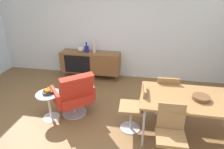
{
  "coord_description": "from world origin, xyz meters",
  "views": [
    {
      "loc": [
        1.02,
        -2.45,
        2.31
      ],
      "look_at": [
        0.43,
        0.64,
        0.89
      ],
      "focal_mm": 31.08,
      "sensor_mm": 36.0,
      "label": 1
    }
  ],
  "objects_px": {
    "wooden_bowl_on_table": "(201,98)",
    "side_table_round": "(49,103)",
    "sideboard": "(90,62)",
    "vase_cobalt": "(81,49)",
    "dining_chair_front_left": "(170,133)",
    "vase_ceramic_small": "(87,49)",
    "dining_chair_back_left": "(166,93)",
    "dining_table": "(192,100)",
    "vase_sculptural_dark": "(94,47)",
    "dining_chair_near_window": "(135,106)",
    "fruit_bowl": "(48,92)",
    "lounge_chair_red": "(74,94)"
  },
  "relations": [
    {
      "from": "sideboard",
      "to": "wooden_bowl_on_table",
      "type": "relative_size",
      "value": 6.15
    },
    {
      "from": "sideboard",
      "to": "dining_chair_back_left",
      "type": "distance_m",
      "value": 2.37
    },
    {
      "from": "sideboard",
      "to": "vase_cobalt",
      "type": "bearing_deg",
      "value": 179.57
    },
    {
      "from": "vase_sculptural_dark",
      "to": "dining_chair_front_left",
      "type": "bearing_deg",
      "value": -54.8
    },
    {
      "from": "vase_cobalt",
      "to": "dining_chair_back_left",
      "type": "xyz_separation_m",
      "value": [
        2.16,
        -1.41,
        -0.32
      ]
    },
    {
      "from": "vase_cobalt",
      "to": "wooden_bowl_on_table",
      "type": "bearing_deg",
      "value": -37.26
    },
    {
      "from": "dining_chair_front_left",
      "to": "dining_chair_near_window",
      "type": "relative_size",
      "value": 1.0
    },
    {
      "from": "vase_sculptural_dark",
      "to": "fruit_bowl",
      "type": "xyz_separation_m",
      "value": [
        -0.36,
        -1.93,
        -0.32
      ]
    },
    {
      "from": "dining_table",
      "to": "side_table_round",
      "type": "height_order",
      "value": "dining_table"
    },
    {
      "from": "wooden_bowl_on_table",
      "to": "side_table_round",
      "type": "distance_m",
      "value": 2.64
    },
    {
      "from": "side_table_round",
      "to": "sideboard",
      "type": "bearing_deg",
      "value": 82.99
    },
    {
      "from": "dining_chair_back_left",
      "to": "dining_chair_front_left",
      "type": "distance_m",
      "value": 1.12
    },
    {
      "from": "vase_ceramic_small",
      "to": "wooden_bowl_on_table",
      "type": "bearing_deg",
      "value": -39.11
    },
    {
      "from": "fruit_bowl",
      "to": "dining_chair_front_left",
      "type": "bearing_deg",
      "value": -15.61
    },
    {
      "from": "dining_chair_back_left",
      "to": "dining_chair_near_window",
      "type": "distance_m",
      "value": 0.77
    },
    {
      "from": "vase_sculptural_dark",
      "to": "dining_chair_near_window",
      "type": "xyz_separation_m",
      "value": [
        1.24,
        -1.96,
        -0.41
      ]
    },
    {
      "from": "vase_cobalt",
      "to": "sideboard",
      "type": "bearing_deg",
      "value": -0.43
    },
    {
      "from": "wooden_bowl_on_table",
      "to": "side_table_round",
      "type": "xyz_separation_m",
      "value": [
        -2.6,
        0.07,
        -0.45
      ]
    },
    {
      "from": "vase_cobalt",
      "to": "vase_sculptural_dark",
      "type": "bearing_deg",
      "value": 0.0
    },
    {
      "from": "dining_chair_front_left",
      "to": "vase_sculptural_dark",
      "type": "bearing_deg",
      "value": 125.2
    },
    {
      "from": "dining_chair_back_left",
      "to": "side_table_round",
      "type": "bearing_deg",
      "value": -166.44
    },
    {
      "from": "vase_sculptural_dark",
      "to": "vase_ceramic_small",
      "type": "xyz_separation_m",
      "value": [
        -0.21,
        0.0,
        -0.07
      ]
    },
    {
      "from": "vase_cobalt",
      "to": "side_table_round",
      "type": "bearing_deg",
      "value": -89.49
    },
    {
      "from": "sideboard",
      "to": "dining_chair_near_window",
      "type": "xyz_separation_m",
      "value": [
        1.37,
        -1.96,
        0.03
      ]
    },
    {
      "from": "wooden_bowl_on_table",
      "to": "dining_chair_front_left",
      "type": "distance_m",
      "value": 0.76
    },
    {
      "from": "vase_sculptural_dark",
      "to": "vase_ceramic_small",
      "type": "height_order",
      "value": "vase_sculptural_dark"
    },
    {
      "from": "vase_cobalt",
      "to": "dining_table",
      "type": "distance_m",
      "value": 3.19
    },
    {
      "from": "sideboard",
      "to": "wooden_bowl_on_table",
      "type": "bearing_deg",
      "value": -40.08
    },
    {
      "from": "dining_chair_back_left",
      "to": "dining_chair_front_left",
      "type": "height_order",
      "value": "same"
    },
    {
      "from": "vase_cobalt",
      "to": "fruit_bowl",
      "type": "height_order",
      "value": "vase_cobalt"
    },
    {
      "from": "wooden_bowl_on_table",
      "to": "dining_chair_near_window",
      "type": "relative_size",
      "value": 0.3
    },
    {
      "from": "dining_table",
      "to": "lounge_chair_red",
      "type": "bearing_deg",
      "value": 174.48
    },
    {
      "from": "dining_chair_front_left",
      "to": "side_table_round",
      "type": "height_order",
      "value": "dining_chair_front_left"
    },
    {
      "from": "vase_cobalt",
      "to": "vase_ceramic_small",
      "type": "xyz_separation_m",
      "value": [
        0.17,
        0.0,
        0.02
      ]
    },
    {
      "from": "vase_sculptural_dark",
      "to": "fruit_bowl",
      "type": "relative_size",
      "value": 1.62
    },
    {
      "from": "dining_table",
      "to": "dining_chair_near_window",
      "type": "bearing_deg",
      "value": 179.75
    },
    {
      "from": "dining_table",
      "to": "lounge_chair_red",
      "type": "height_order",
      "value": "lounge_chair_red"
    },
    {
      "from": "dining_chair_near_window",
      "to": "lounge_chair_red",
      "type": "bearing_deg",
      "value": 170.5
    },
    {
      "from": "sideboard",
      "to": "fruit_bowl",
      "type": "bearing_deg",
      "value": -96.98
    },
    {
      "from": "vase_sculptural_dark",
      "to": "dining_table",
      "type": "xyz_separation_m",
      "value": [
        2.13,
        -1.97,
        -0.18
      ]
    },
    {
      "from": "vase_ceramic_small",
      "to": "dining_chair_back_left",
      "type": "bearing_deg",
      "value": -35.19
    },
    {
      "from": "fruit_bowl",
      "to": "wooden_bowl_on_table",
      "type": "bearing_deg",
      "value": -1.51
    },
    {
      "from": "vase_cobalt",
      "to": "dining_table",
      "type": "height_order",
      "value": "vase_cobalt"
    },
    {
      "from": "sideboard",
      "to": "dining_chair_back_left",
      "type": "bearing_deg",
      "value": -36.34
    },
    {
      "from": "dining_chair_front_left",
      "to": "side_table_round",
      "type": "distance_m",
      "value": 2.23
    },
    {
      "from": "vase_sculptural_dark",
      "to": "fruit_bowl",
      "type": "distance_m",
      "value": 1.99
    },
    {
      "from": "vase_sculptural_dark",
      "to": "wooden_bowl_on_table",
      "type": "distance_m",
      "value": 3.0
    },
    {
      "from": "dining_chair_back_left",
      "to": "sideboard",
      "type": "bearing_deg",
      "value": 143.66
    },
    {
      "from": "dining_chair_back_left",
      "to": "lounge_chair_red",
      "type": "height_order",
      "value": "lounge_chair_red"
    },
    {
      "from": "vase_ceramic_small",
      "to": "side_table_round",
      "type": "height_order",
      "value": "vase_ceramic_small"
    }
  ]
}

